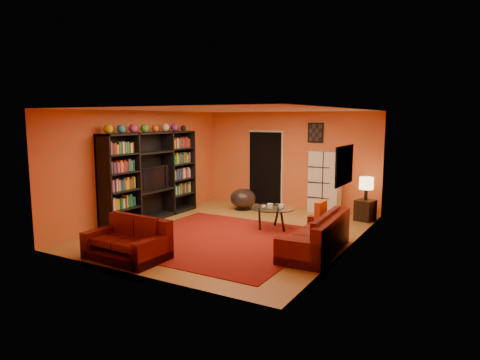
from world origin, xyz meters
The scene contains 20 objects.
floor centered at (0.00, 0.00, 0.00)m, with size 6.00×6.00×0.00m, color olive.
ceiling centered at (0.00, 0.00, 2.60)m, with size 6.00×6.00×0.00m, color white.
wall_back centered at (0.00, 3.00, 1.30)m, with size 6.00×6.00×0.00m, color #DB6230.
wall_front centered at (0.00, -3.00, 1.30)m, with size 6.00×6.00×0.00m, color #DB6230.
wall_left centered at (-2.50, 0.00, 1.30)m, with size 6.00×6.00×0.00m, color #DB6230.
wall_right centered at (2.50, 0.00, 1.30)m, with size 6.00×6.00×0.00m, color #DB6230.
rug centered at (0.10, -0.70, 0.01)m, with size 3.60×3.60×0.01m, color #600F0B.
doorway centered at (-0.70, 2.96, 1.02)m, with size 0.95×0.10×2.04m, color black.
wall_art_right centered at (2.48, -0.30, 1.60)m, with size 0.03×1.00×0.70m, color black.
wall_art_back centered at (0.75, 2.98, 2.05)m, with size 0.42×0.03×0.52m, color black.
entertainment_unit centered at (-2.27, 0.00, 1.05)m, with size 0.45×3.00×2.10m, color black.
tv centered at (-2.23, -0.07, 1.01)m, with size 0.13×1.00×0.57m, color black.
sofa centered at (2.13, -0.54, 0.29)m, with size 0.91×2.02×0.85m.
loveseat centered at (-0.66, -2.42, 0.29)m, with size 1.44×0.90×0.85m.
throw_pillow centered at (1.95, 0.04, 0.63)m, with size 0.12×0.42×0.42m, color #DF5618.
coffee_table centered at (0.70, 0.55, 0.44)m, with size 0.96×0.96×0.48m.
storage_cabinet centered at (1.10, 2.80, 0.79)m, with size 0.79×0.35×1.58m, color silver.
bowl_chair centered at (-0.90, 2.04, 0.30)m, with size 0.69×0.69×0.56m.
side_table centered at (2.25, 2.39, 0.25)m, with size 0.40×0.40×0.50m, color black.
table_lamp centered at (2.25, 2.39, 0.89)m, with size 0.33×0.33×0.55m.
Camera 1 is at (4.61, -7.75, 2.43)m, focal length 32.00 mm.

